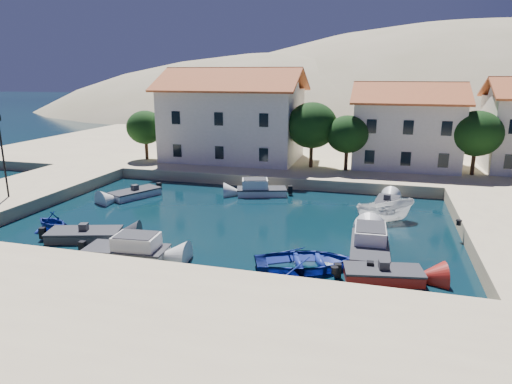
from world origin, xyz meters
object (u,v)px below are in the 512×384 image
at_px(cabin_cruiser_south, 126,250).
at_px(cabin_cruiser_east, 370,246).
at_px(boat_east, 384,222).
at_px(lamppost, 2,148).
at_px(building_left, 233,114).
at_px(building_mid, 407,124).
at_px(rowboat_south, 305,268).

relative_size(cabin_cruiser_south, cabin_cruiser_east, 0.90).
bearing_deg(boat_east, cabin_cruiser_south, 97.27).
distance_m(lamppost, boat_east, 28.57).
distance_m(building_left, cabin_cruiser_east, 27.26).
distance_m(cabin_cruiser_south, boat_east, 17.66).
bearing_deg(boat_east, building_left, 16.70).
relative_size(building_mid, rowboat_south, 1.96).
bearing_deg(cabin_cruiser_south, rowboat_south, 1.99).
bearing_deg(cabin_cruiser_south, lamppost, 151.06).
bearing_deg(boat_east, cabin_cruiser_east, 142.81).
height_order(rowboat_south, cabin_cruiser_east, cabin_cruiser_east).
relative_size(lamppost, boat_east, 1.41).
bearing_deg(rowboat_south, building_mid, -33.22).
bearing_deg(rowboat_south, building_left, 5.62).
xyz_separation_m(rowboat_south, boat_east, (4.07, 9.43, 0.00)).
distance_m(rowboat_south, cabin_cruiser_east, 4.49).
bearing_deg(building_left, building_mid, 3.18).
relative_size(building_mid, lamppost, 1.69).
bearing_deg(boat_east, building_mid, -35.91).
bearing_deg(building_mid, rowboat_south, -102.63).
height_order(building_left, lamppost, building_left).
relative_size(lamppost, rowboat_south, 1.16).
height_order(cabin_cruiser_south, cabin_cruiser_east, same).
bearing_deg(building_mid, cabin_cruiser_east, -96.33).
bearing_deg(lamppost, cabin_cruiser_south, -23.82).
distance_m(building_mid, lamppost, 36.21).
distance_m(lamppost, rowboat_south, 24.66).
xyz_separation_m(cabin_cruiser_south, boat_east, (14.06, 10.68, -0.48)).
distance_m(building_left, rowboat_south, 28.28).
bearing_deg(building_mid, boat_east, -95.96).
height_order(building_left, cabin_cruiser_east, building_left).
distance_m(building_mid, cabin_cruiser_east, 23.39).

